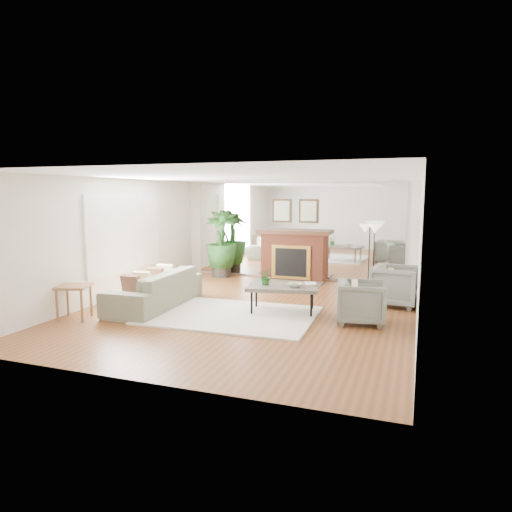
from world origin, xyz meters
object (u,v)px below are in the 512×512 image
at_px(armchair_back, 396,286).
at_px(armchair_front, 361,302).
at_px(side_table, 74,291).
at_px(floor_lamp, 370,234).
at_px(coffee_table, 283,288).
at_px(fireplace, 293,254).
at_px(sofa, 155,289).
at_px(potted_ficus, 221,241).

bearing_deg(armchair_back, armchair_front, 168.36).
bearing_deg(side_table, floor_lamp, 44.03).
distance_m(coffee_table, side_table, 3.69).
xyz_separation_m(fireplace, armchair_front, (2.11, -3.40, -0.30)).
distance_m(armchair_back, armchair_front, 1.54).
height_order(sofa, side_table, sofa).
bearing_deg(armchair_front, potted_ficus, 42.49).
xyz_separation_m(fireplace, armchair_back, (2.60, -1.93, -0.26)).
relative_size(fireplace, armchair_back, 2.34).
xyz_separation_m(armchair_front, side_table, (-4.76, -1.43, 0.14)).
bearing_deg(floor_lamp, coffee_table, -114.04).
bearing_deg(sofa, potted_ficus, 179.48).
height_order(armchair_back, side_table, armchair_back).
distance_m(coffee_table, floor_lamp, 3.17).
bearing_deg(fireplace, floor_lamp, -12.02).
bearing_deg(sofa, floor_lamp, 128.03).
distance_m(coffee_table, armchair_back, 2.32).
xyz_separation_m(sofa, side_table, (-0.85, -1.25, 0.16)).
distance_m(coffee_table, armchair_front, 1.46).
bearing_deg(armchair_back, side_table, 125.70).
distance_m(fireplace, floor_lamp, 2.06).
relative_size(armchair_front, floor_lamp, 0.54).
height_order(side_table, floor_lamp, floor_lamp).
height_order(fireplace, potted_ficus, fireplace).
relative_size(sofa, side_table, 3.57).
relative_size(coffee_table, armchair_back, 1.59).
distance_m(armchair_back, side_table, 6.00).
relative_size(armchair_back, side_table, 1.31).
bearing_deg(armchair_back, coffee_table, 130.38).
bearing_deg(potted_ficus, sofa, -88.13).
relative_size(sofa, armchair_back, 2.72).
bearing_deg(potted_ficus, side_table, -98.98).
height_order(coffee_table, armchair_front, armchair_front).
bearing_deg(coffee_table, armchair_back, 33.55).
bearing_deg(floor_lamp, armchair_back, -66.01).
relative_size(coffee_table, sofa, 0.58).
relative_size(fireplace, floor_lamp, 1.38).
distance_m(fireplace, armchair_back, 3.25).
distance_m(sofa, armchair_front, 3.92).
xyz_separation_m(sofa, armchair_back, (4.40, 1.64, 0.05)).
xyz_separation_m(armchair_back, armchair_front, (-0.49, -1.46, -0.04)).
relative_size(armchair_front, potted_ficus, 0.46).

